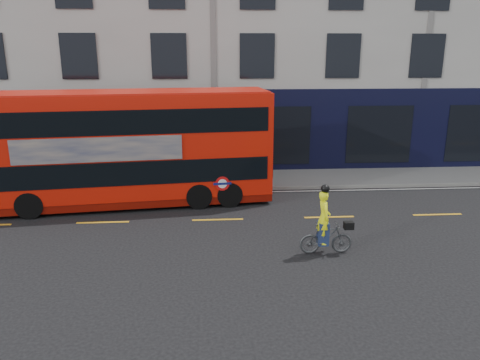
{
  "coord_description": "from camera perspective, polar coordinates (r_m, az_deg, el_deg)",
  "views": [
    {
      "loc": [
        -0.24,
        -14.03,
        5.83
      ],
      "look_at": [
        0.77,
        1.23,
        1.52
      ],
      "focal_mm": 35.0,
      "sensor_mm": 36.0,
      "label": 1
    }
  ],
  "objects": [
    {
      "name": "lane_dashes",
      "position": [
        16.59,
        -2.73,
        -4.85
      ],
      "size": [
        58.0,
        0.12,
        0.01
      ],
      "primitive_type": null,
      "color": "orange",
      "rests_on": "ground"
    },
    {
      "name": "building_terrace",
      "position": [
        27.03,
        -3.47,
        19.23
      ],
      "size": [
        50.0,
        10.07,
        15.0
      ],
      "color": "#B7B5AD",
      "rests_on": "ground"
    },
    {
      "name": "bus",
      "position": [
        18.23,
        -13.28,
        3.88
      ],
      "size": [
        10.93,
        3.61,
        4.33
      ],
      "rotation": [
        0.0,
        0.0,
        0.11
      ],
      "color": "red",
      "rests_on": "ground"
    },
    {
      "name": "cyclist",
      "position": [
        13.92,
        10.36,
        -6.09
      ],
      "size": [
        1.57,
        0.57,
        2.12
      ],
      "rotation": [
        0.0,
        0.0,
        0.0
      ],
      "color": "#424547",
      "rests_on": "ground"
    },
    {
      "name": "kerb",
      "position": [
        19.88,
        -2.94,
        -1.14
      ],
      "size": [
        60.0,
        0.12,
        0.13
      ],
      "primitive_type": "cube",
      "color": "slate",
      "rests_on": "ground"
    },
    {
      "name": "pavement",
      "position": [
        21.32,
        -3.0,
        0.01
      ],
      "size": [
        60.0,
        3.0,
        0.12
      ],
      "primitive_type": "cube",
      "color": "slate",
      "rests_on": "ground"
    },
    {
      "name": "ground",
      "position": [
        15.19,
        -2.62,
        -6.85
      ],
      "size": [
        120.0,
        120.0,
        0.0
      ],
      "primitive_type": "plane",
      "color": "black",
      "rests_on": "ground"
    },
    {
      "name": "road_edge_line",
      "position": [
        19.61,
        -2.92,
        -1.57
      ],
      "size": [
        58.0,
        0.1,
        0.01
      ],
      "primitive_type": "cube",
      "color": "silver",
      "rests_on": "ground"
    }
  ]
}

